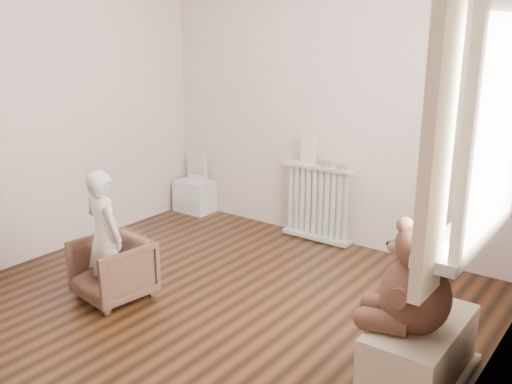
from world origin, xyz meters
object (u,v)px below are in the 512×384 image
Objects in this scene: radiator at (317,200)px; teddy_bear at (417,277)px; armchair at (113,269)px; child at (104,236)px; toy_bench at (419,349)px; plush_cat at (476,204)px; toy_vanity at (194,187)px.

teddy_bear is (1.56, -1.65, 0.28)m from radiator.
child reaches higher than armchair.
toy_bench is at bearing 17.60° from armchair.
toy_bench is at bearing -44.51° from radiator.
radiator is 2.61× the size of plush_cat.
toy_vanity is 1.01× the size of teddy_bear.
teddy_bear is at bearing -96.08° from plush_cat.
teddy_bear reaches higher than toy_bench.
toy_vanity reaches higher than toy_bench.
teddy_bear reaches higher than toy_vanity.
toy_bench is (2.18, 0.35, -0.03)m from armchair.
toy_bench is (2.18, 0.40, -0.30)m from child.
armchair is 0.28m from child.
toy_vanity is at bearing -178.85° from radiator.
plush_cat is at bearing 65.06° from toy_bench.
radiator is 1.45× the size of armchair.
toy_vanity is 0.80× the size of toy_bench.
radiator is 1.50m from toy_vanity.
plush_cat is at bearing -20.74° from toy_vanity.
radiator is 2.20m from plush_cat.
toy_bench is (3.07, -1.52, -0.08)m from toy_vanity.
plush_cat reaches higher than child.
toy_bench is at bearing 67.80° from teddy_bear.
child is at bearing -107.40° from radiator.
radiator reaches higher than armchair.
child is at bearing -81.41° from armchair.
radiator is 0.92× the size of toy_bench.
teddy_bear is (-0.02, -0.10, 0.47)m from toy_bench.
child reaches higher than toy_vanity.
toy_vanity is 0.64× the size of child.
teddy_bear is at bearing -98.67° from toy_bench.
toy_bench is at bearing -26.29° from toy_vanity.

